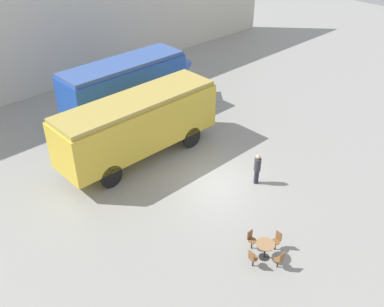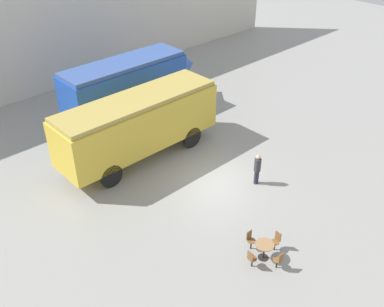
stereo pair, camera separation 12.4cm
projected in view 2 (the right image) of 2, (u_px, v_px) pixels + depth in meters
ground_plane at (216, 182)px, 21.77m from camera, size 80.00×80.00×0.00m
backdrop_wall at (50, 26)px, 29.09m from camera, size 44.00×0.15×9.00m
streamlined_locomotive at (135, 81)px, 26.94m from camera, size 9.80×2.54×3.72m
passenger_coach_vintage at (138, 122)px, 22.64m from camera, size 9.11×2.63×3.55m
cafe_table_near at (264, 248)px, 17.15m from camera, size 0.77×0.77×0.76m
cafe_chair_0 at (276, 240)px, 17.60m from camera, size 0.36×0.36×0.87m
cafe_chair_1 at (250, 239)px, 17.67m from camera, size 0.36×0.36×0.87m
cafe_chair_2 at (251, 258)px, 16.77m from camera, size 0.36×0.36×0.87m
cafe_chair_3 at (279, 259)px, 16.70m from camera, size 0.36×0.36×0.87m
visitor_person at (257, 168)px, 21.21m from camera, size 0.34×0.34×1.68m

